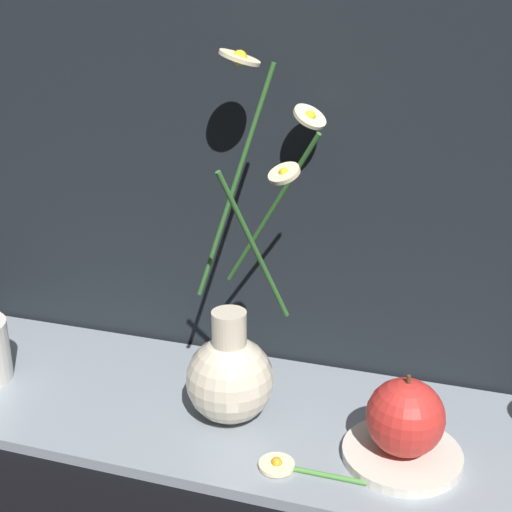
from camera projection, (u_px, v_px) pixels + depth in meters
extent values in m
plane|color=black|center=(265.00, 425.00, 0.79)|extent=(6.00, 6.00, 0.00)
cube|color=gray|center=(265.00, 420.00, 0.79)|extent=(0.88, 0.25, 0.01)
sphere|color=beige|center=(230.00, 379.00, 0.76)|extent=(0.09, 0.09, 0.09)
cylinder|color=beige|center=(229.00, 331.00, 0.74)|extent=(0.04, 0.04, 0.04)
cylinder|color=#336B2D|center=(254.00, 249.00, 0.67)|extent=(0.05, 0.08, 0.17)
cylinder|color=beige|center=(284.00, 173.00, 0.61)|extent=(0.04, 0.04, 0.02)
sphere|color=yellow|center=(284.00, 173.00, 0.61)|extent=(0.01, 0.01, 0.01)
cylinder|color=#336B2D|center=(234.00, 186.00, 0.73)|extent=(0.08, 0.02, 0.25)
cylinder|color=beige|center=(240.00, 58.00, 0.72)|extent=(0.05, 0.05, 0.02)
sphere|color=yellow|center=(240.00, 58.00, 0.72)|extent=(0.02, 0.02, 0.02)
cylinder|color=#336B2D|center=(270.00, 213.00, 0.74)|extent=(0.12, 0.06, 0.19)
cylinder|color=beige|center=(310.00, 117.00, 0.75)|extent=(0.05, 0.05, 0.02)
sphere|color=yellow|center=(310.00, 117.00, 0.75)|extent=(0.01, 0.01, 0.01)
cylinder|color=silver|center=(402.00, 454.00, 0.71)|extent=(0.12, 0.12, 0.01)
sphere|color=red|center=(405.00, 417.00, 0.70)|extent=(0.08, 0.08, 0.08)
cylinder|color=#4C3819|center=(409.00, 379.00, 0.68)|extent=(0.00, 0.00, 0.01)
cylinder|color=#4C8E3D|center=(326.00, 475.00, 0.69)|extent=(0.10, 0.01, 0.01)
cylinder|color=beige|center=(277.00, 465.00, 0.70)|extent=(0.04, 0.04, 0.00)
sphere|color=gold|center=(277.00, 462.00, 0.70)|extent=(0.01, 0.01, 0.01)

